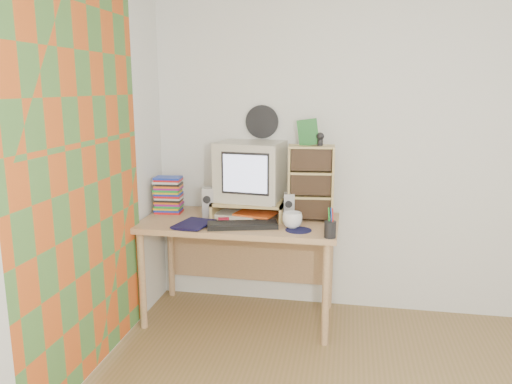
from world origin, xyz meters
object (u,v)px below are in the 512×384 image
at_px(desk, 242,236).
at_px(mug, 292,220).
at_px(crt_monitor, 250,171).
at_px(keyboard, 243,225).
at_px(diary, 181,221).
at_px(cd_rack, 310,183).
at_px(dvd_stack, 168,195).

xyz_separation_m(desk, mug, (0.39, -0.19, 0.19)).
xyz_separation_m(desk, crt_monitor, (0.05, 0.09, 0.47)).
bearing_deg(keyboard, diary, 165.36).
xyz_separation_m(cd_rack, mug, (-0.10, -0.24, -0.21)).
distance_m(desk, crt_monitor, 0.48).
distance_m(crt_monitor, dvd_stack, 0.66).
height_order(desk, cd_rack, cd_rack).
relative_size(cd_rack, diary, 2.10).
bearing_deg(diary, dvd_stack, 135.09).
bearing_deg(diary, crt_monitor, 49.80).
bearing_deg(dvd_stack, diary, -61.09).
height_order(dvd_stack, mug, dvd_stack).
height_order(keyboard, dvd_stack, dvd_stack).
bearing_deg(mug, diary, -175.82).
bearing_deg(cd_rack, dvd_stack, 174.58).
distance_m(desk, cd_rack, 0.64).
bearing_deg(diary, desk, 44.83).
relative_size(keyboard, diary, 1.86).
bearing_deg(crt_monitor, mug, -31.63).
relative_size(crt_monitor, cd_rack, 0.84).
relative_size(dvd_stack, mug, 2.02).
bearing_deg(mug, desk, 154.14).
height_order(crt_monitor, diary, crt_monitor).
relative_size(crt_monitor, mug, 3.27).
distance_m(crt_monitor, keyboard, 0.46).
bearing_deg(cd_rack, crt_monitor, 170.58).
height_order(crt_monitor, cd_rack, crt_monitor).
xyz_separation_m(crt_monitor, diary, (-0.43, -0.33, -0.31)).
bearing_deg(dvd_stack, crt_monitor, -1.83).
height_order(desk, mug, mug).
bearing_deg(mug, cd_rack, 67.92).
height_order(cd_rack, diary, cd_rack).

